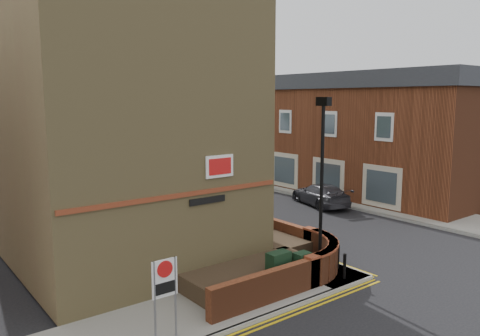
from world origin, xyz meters
name	(u,v)px	position (x,y,z in m)	size (l,w,h in m)	color
ground	(313,301)	(0.00, 0.00, 0.00)	(120.00, 120.00, 0.00)	black
pavement_corner	(194,313)	(-3.50, 1.50, 0.06)	(13.00, 3.00, 0.12)	gray
pavement_main	(143,203)	(2.00, 16.00, 0.06)	(2.00, 32.00, 0.12)	gray
pavement_far	(305,189)	(13.00, 13.00, 0.06)	(4.00, 40.00, 0.12)	gray
kerb_side	(224,332)	(-3.50, 0.00, 0.06)	(13.00, 0.15, 0.12)	gray
kerb_main_near	(157,201)	(3.00, 16.00, 0.06)	(0.15, 32.00, 0.12)	gray
kerb_main_far	(284,193)	(11.00, 13.00, 0.06)	(0.15, 40.00, 0.12)	gray
yellow_lines_main	(161,201)	(3.25, 16.00, 0.01)	(0.28, 32.00, 0.01)	gold
corner_building	(117,102)	(-2.84, 8.00, 6.23)	(8.95, 10.40, 13.60)	#978250
garden_wall	(262,277)	(0.00, 2.50, 0.00)	(6.80, 6.00, 1.20)	brown
lamppost	(322,186)	(1.60, 1.20, 3.34)	(0.25, 0.50, 6.30)	black
utility_cabinet_large	(278,269)	(-0.30, 1.30, 0.72)	(0.80, 0.45, 1.20)	black
utility_cabinet_small	(302,268)	(0.50, 1.00, 0.67)	(0.55, 0.40, 1.10)	black
bollard_near	(344,266)	(2.00, 0.40, 0.57)	(0.11, 0.11, 0.90)	black
bollard_far	(338,257)	(2.60, 1.20, 0.57)	(0.11, 0.11, 0.90)	black
zone_sign	(165,285)	(-5.00, 0.50, 1.64)	(0.72, 0.07, 2.20)	slate
far_terrace	(282,129)	(14.50, 17.00, 4.04)	(5.40, 30.40, 8.00)	brown
far_terrace_cream	(155,119)	(14.50, 38.00, 4.05)	(5.40, 12.40, 8.00)	#BBB09A
tree_near	(156,128)	(2.00, 14.05, 4.70)	(3.64, 3.65, 6.70)	#382B1E
tree_mid	(101,116)	(2.00, 22.05, 5.20)	(4.03, 4.03, 7.42)	#382B1E
tree_far	(64,116)	(2.00, 30.05, 4.91)	(3.81, 3.81, 7.00)	#382B1E
traffic_light_assembly	(93,146)	(2.40, 25.00, 2.78)	(0.20, 0.16, 4.20)	black
silver_car_near	(234,205)	(4.23, 9.72, 0.76)	(1.61, 4.61, 1.52)	#B3B6BB
red_car_main	(169,187)	(4.17, 16.54, 0.73)	(2.41, 5.22, 1.45)	maroon
grey_car_far	(320,194)	(10.27, 9.06, 0.66)	(1.86, 4.58, 1.33)	#333339
silver_car_far	(227,176)	(10.09, 18.23, 0.63)	(1.49, 3.71, 1.26)	#A5A9AD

